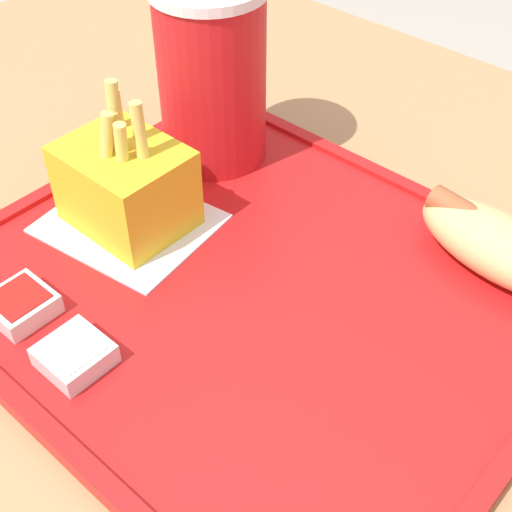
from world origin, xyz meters
TOP-DOWN VIEW (x-y plane):
  - dining_table at (0.00, 0.00)m, footprint 1.07×0.82m
  - food_tray at (0.03, -0.01)m, footprint 0.40×0.35m
  - paper_napkin at (-0.09, -0.02)m, footprint 0.13×0.12m
  - soda_cup at (-0.11, 0.09)m, footprint 0.09×0.09m
  - hot_dog_far at (0.14, 0.12)m, footprint 0.13×0.07m
  - fries_carton at (-0.09, -0.02)m, footprint 0.09×0.07m
  - sauce_cup_mayo at (-0.01, -0.13)m, footprint 0.04×0.04m
  - sauce_cup_ketchup at (-0.07, -0.13)m, footprint 0.04×0.04m

SIDE VIEW (x-z plane):
  - dining_table at x=0.00m, z-range 0.00..0.70m
  - food_tray at x=0.03m, z-range 0.70..0.71m
  - paper_napkin at x=-0.09m, z-range 0.71..0.71m
  - sauce_cup_mayo at x=-0.01m, z-range 0.71..0.73m
  - sauce_cup_ketchup at x=-0.07m, z-range 0.71..0.73m
  - hot_dog_far at x=0.14m, z-range 0.71..0.75m
  - fries_carton at x=-0.09m, z-range 0.69..0.81m
  - soda_cup at x=-0.11m, z-range 0.69..0.88m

